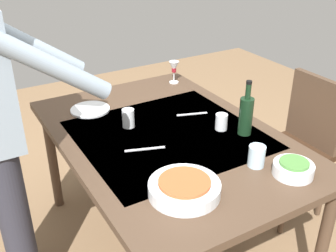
% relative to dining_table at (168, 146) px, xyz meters
% --- Properties ---
extents(ground_plane, '(6.00, 6.00, 0.00)m').
position_rel_dining_table_xyz_m(ground_plane, '(0.00, 0.00, -0.69)').
color(ground_plane, '#846647').
extents(dining_table, '(1.56, 1.06, 0.76)m').
position_rel_dining_table_xyz_m(dining_table, '(0.00, 0.00, 0.00)').
color(dining_table, '#4C3828').
rests_on(dining_table, ground_plane).
extents(chair_near, '(0.40, 0.40, 0.91)m').
position_rel_dining_table_xyz_m(chair_near, '(-0.11, -0.91, -0.16)').
color(chair_near, '#352114').
rests_on(chair_near, ground_plane).
extents(wine_bottle, '(0.07, 0.07, 0.30)m').
position_rel_dining_table_xyz_m(wine_bottle, '(-0.19, -0.35, 0.18)').
color(wine_bottle, black).
rests_on(wine_bottle, dining_table).
extents(wine_glass_left, '(0.07, 0.07, 0.15)m').
position_rel_dining_table_xyz_m(wine_glass_left, '(0.62, -0.41, 0.17)').
color(wine_glass_left, white).
rests_on(wine_glass_left, dining_table).
extents(water_cup_near_left, '(0.08, 0.08, 0.10)m').
position_rel_dining_table_xyz_m(water_cup_near_left, '(-0.46, -0.20, 0.12)').
color(water_cup_near_left, silver).
rests_on(water_cup_near_left, dining_table).
extents(water_cup_near_right, '(0.07, 0.07, 0.10)m').
position_rel_dining_table_xyz_m(water_cup_near_right, '(0.19, 0.14, 0.12)').
color(water_cup_near_right, silver).
rests_on(water_cup_near_right, dining_table).
extents(water_cup_far_left, '(0.07, 0.07, 0.09)m').
position_rel_dining_table_xyz_m(water_cup_far_left, '(-0.09, -0.28, 0.11)').
color(water_cup_far_left, silver).
rests_on(water_cup_far_left, dining_table).
extents(serving_bowl_pasta, '(0.30, 0.30, 0.07)m').
position_rel_dining_table_xyz_m(serving_bowl_pasta, '(-0.48, 0.20, 0.10)').
color(serving_bowl_pasta, silver).
rests_on(serving_bowl_pasta, dining_table).
extents(side_bowl_salad, '(0.18, 0.18, 0.07)m').
position_rel_dining_table_xyz_m(side_bowl_salad, '(-0.60, -0.29, 0.10)').
color(side_bowl_salad, silver).
rests_on(side_bowl_salad, dining_table).
extents(dinner_plate_near, '(0.23, 0.23, 0.01)m').
position_rel_dining_table_xyz_m(dinner_plate_near, '(0.49, 0.25, 0.07)').
color(dinner_plate_near, silver).
rests_on(dinner_plate_near, dining_table).
extents(table_knife, '(0.08, 0.19, 0.00)m').
position_rel_dining_table_xyz_m(table_knife, '(-0.08, 0.18, 0.07)').
color(table_knife, silver).
rests_on(table_knife, dining_table).
extents(table_fork, '(0.07, 0.18, 0.00)m').
position_rel_dining_table_xyz_m(table_fork, '(0.14, -0.24, 0.07)').
color(table_fork, silver).
rests_on(table_fork, dining_table).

